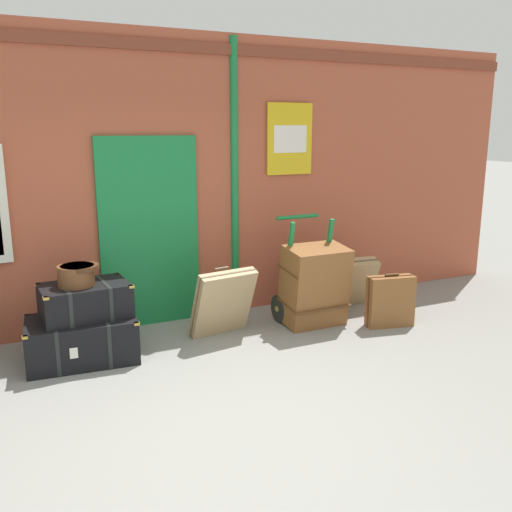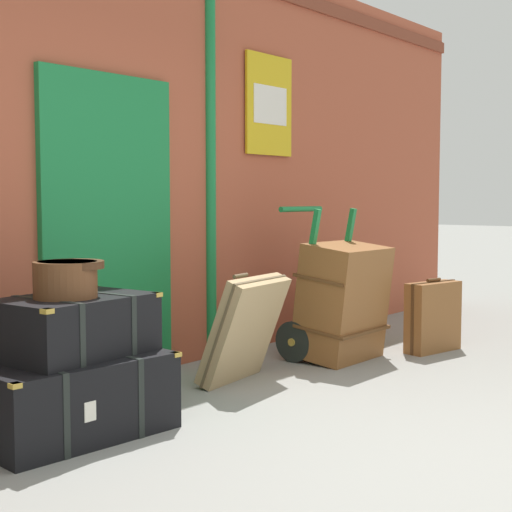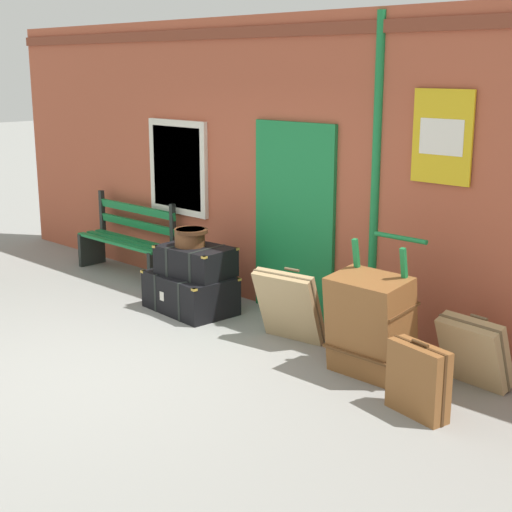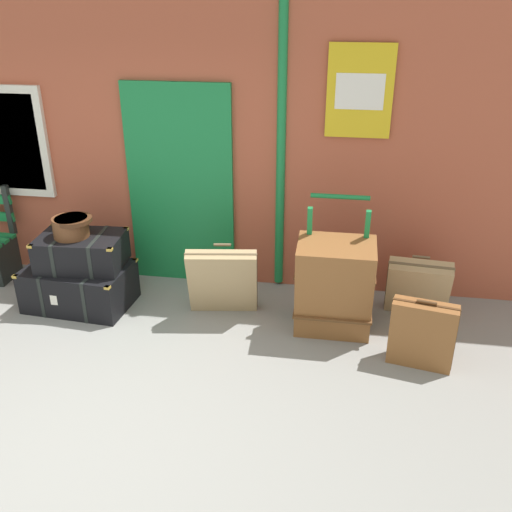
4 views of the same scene
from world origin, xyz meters
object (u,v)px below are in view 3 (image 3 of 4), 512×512
(steamer_trunk_middle, at_px, (196,261))
(suitcase_charcoal, at_px, (289,306))
(platform_bench, at_px, (128,241))
(round_hatbox, at_px, (190,236))
(large_brown_trunk, at_px, (370,325))
(suitcase_oxblood, at_px, (418,380))
(porters_trolley, at_px, (381,340))
(suitcase_caramel, at_px, (474,352))
(steamer_trunk_base, at_px, (190,293))

(steamer_trunk_middle, distance_m, suitcase_charcoal, 1.42)
(platform_bench, relative_size, suitcase_charcoal, 2.13)
(platform_bench, xyz_separation_m, steamer_trunk_middle, (1.83, -0.43, 0.14))
(round_hatbox, bearing_deg, steamer_trunk_middle, 18.41)
(large_brown_trunk, relative_size, suitcase_oxblood, 1.50)
(large_brown_trunk, distance_m, suitcase_charcoal, 1.07)
(suitcase_oxblood, bearing_deg, porters_trolley, 142.65)
(steamer_trunk_middle, distance_m, suitcase_caramel, 3.27)
(steamer_trunk_middle, xyz_separation_m, round_hatbox, (-0.06, -0.02, 0.27))
(platform_bench, height_order, round_hatbox, platform_bench)
(round_hatbox, distance_m, suitcase_oxblood, 3.35)
(steamer_trunk_base, distance_m, suitcase_caramel, 3.32)
(large_brown_trunk, bearing_deg, suitcase_charcoal, 173.79)
(large_brown_trunk, xyz_separation_m, suitcase_caramel, (0.79, 0.40, -0.15))
(porters_trolley, bearing_deg, steamer_trunk_base, -178.21)
(large_brown_trunk, height_order, suitcase_caramel, large_brown_trunk)
(porters_trolley, bearing_deg, suitcase_charcoal, -176.81)
(platform_bench, relative_size, porters_trolley, 1.33)
(steamer_trunk_base, bearing_deg, suitcase_oxblood, -8.60)
(steamer_trunk_middle, bearing_deg, suitcase_caramel, 4.74)
(platform_bench, relative_size, large_brown_trunk, 1.73)
(steamer_trunk_base, xyz_separation_m, suitcase_caramel, (3.31, 0.31, 0.10))
(suitcase_charcoal, height_order, suitcase_caramel, suitcase_charcoal)
(steamer_trunk_base, distance_m, suitcase_charcoal, 1.47)
(platform_bench, height_order, suitcase_oxblood, platform_bench)
(platform_bench, relative_size, steamer_trunk_middle, 1.90)
(platform_bench, xyz_separation_m, steamer_trunk_base, (1.77, -0.47, -0.23))
(steamer_trunk_base, relative_size, round_hatbox, 2.78)
(steamer_trunk_middle, bearing_deg, platform_bench, 166.81)
(steamer_trunk_base, relative_size, suitcase_oxblood, 1.72)
(steamer_trunk_middle, distance_m, porters_trolley, 2.48)
(round_hatbox, xyz_separation_m, porters_trolley, (2.52, 0.06, -0.58))
(platform_bench, xyz_separation_m, porters_trolley, (4.29, -0.39, -0.17))
(steamer_trunk_base, distance_m, large_brown_trunk, 2.53)
(platform_bench, distance_m, round_hatbox, 1.87)
(steamer_trunk_base, bearing_deg, round_hatbox, 96.19)
(porters_trolley, height_order, suitcase_oxblood, porters_trolley)
(steamer_trunk_base, bearing_deg, suitcase_charcoal, 0.77)
(porters_trolley, relative_size, suitcase_oxblood, 1.95)
(suitcase_charcoal, bearing_deg, large_brown_trunk, -6.21)
(porters_trolley, bearing_deg, suitcase_oxblood, -37.35)
(steamer_trunk_middle, distance_m, suitcase_oxblood, 3.26)
(porters_trolley, xyz_separation_m, suitcase_oxblood, (0.75, -0.57, 0.02))
(porters_trolley, relative_size, large_brown_trunk, 1.30)
(porters_trolley, bearing_deg, round_hatbox, -178.57)
(porters_trolley, bearing_deg, suitcase_caramel, 15.98)
(platform_bench, height_order, suitcase_charcoal, platform_bench)
(steamer_trunk_base, relative_size, large_brown_trunk, 1.14)
(platform_bench, relative_size, round_hatbox, 4.21)
(steamer_trunk_middle, bearing_deg, suitcase_charcoal, -0.66)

